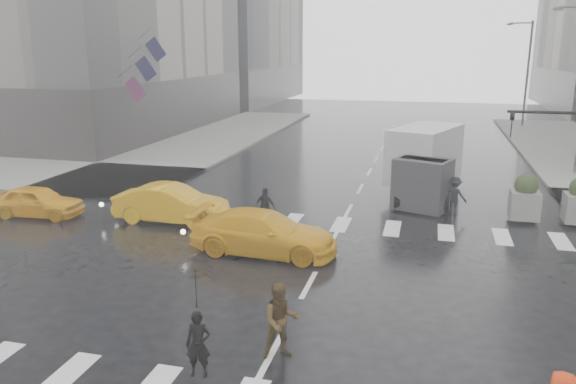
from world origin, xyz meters
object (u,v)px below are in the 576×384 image
(taxi_mid, at_px, (171,204))
(taxi_front, at_px, (37,201))
(pedestrian_brown, at_px, (281,321))
(box_truck, at_px, (424,162))

(taxi_mid, bearing_deg, taxi_front, 97.39)
(pedestrian_brown, bearing_deg, box_truck, 51.99)
(pedestrian_brown, xyz_separation_m, box_truck, (2.76, 14.98, 0.83))
(taxi_mid, bearing_deg, pedestrian_brown, -140.80)
(pedestrian_brown, relative_size, taxi_mid, 0.39)
(taxi_mid, bearing_deg, box_truck, -55.78)
(pedestrian_brown, bearing_deg, taxi_front, 119.86)
(pedestrian_brown, distance_m, taxi_mid, 11.05)
(taxi_mid, distance_m, box_truck, 11.53)
(pedestrian_brown, height_order, taxi_mid, pedestrian_brown)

